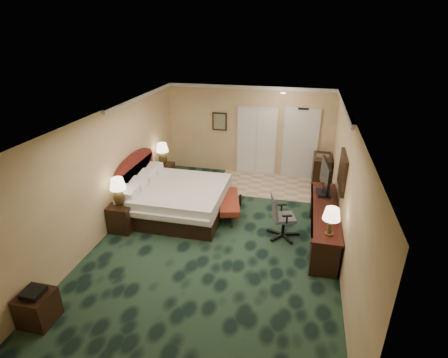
% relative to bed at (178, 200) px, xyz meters
% --- Properties ---
extents(floor, '(5.00, 7.50, 0.00)m').
position_rel_bed_xyz_m(floor, '(1.26, -0.80, -0.36)').
color(floor, black).
rests_on(floor, ground).
extents(ceiling, '(5.00, 7.50, 0.00)m').
position_rel_bed_xyz_m(ceiling, '(1.26, -0.80, 2.34)').
color(ceiling, silver).
rests_on(ceiling, wall_back).
extents(wall_back, '(5.00, 0.00, 2.70)m').
position_rel_bed_xyz_m(wall_back, '(1.26, 2.95, 0.99)').
color(wall_back, tan).
rests_on(wall_back, ground).
extents(wall_front, '(5.00, 0.00, 2.70)m').
position_rel_bed_xyz_m(wall_front, '(1.26, -4.55, 0.99)').
color(wall_front, tan).
rests_on(wall_front, ground).
extents(wall_left, '(0.00, 7.50, 2.70)m').
position_rel_bed_xyz_m(wall_left, '(-1.24, -0.80, 0.99)').
color(wall_left, tan).
rests_on(wall_left, ground).
extents(wall_right, '(0.00, 7.50, 2.70)m').
position_rel_bed_xyz_m(wall_right, '(3.76, -0.80, 0.99)').
color(wall_right, tan).
rests_on(wall_right, ground).
extents(crown_molding, '(5.00, 7.50, 0.10)m').
position_rel_bed_xyz_m(crown_molding, '(1.26, -0.80, 2.29)').
color(crown_molding, silver).
rests_on(crown_molding, wall_back).
extents(tile_patch, '(3.20, 1.70, 0.01)m').
position_rel_bed_xyz_m(tile_patch, '(2.16, 2.10, -0.36)').
color(tile_patch, tan).
rests_on(tile_patch, ground).
extents(headboard, '(0.12, 2.00, 1.40)m').
position_rel_bed_xyz_m(headboard, '(-1.18, 0.20, 0.34)').
color(headboard, '#491610').
rests_on(headboard, ground).
extents(entry_door, '(1.02, 0.06, 2.18)m').
position_rel_bed_xyz_m(entry_door, '(2.81, 2.92, 0.69)').
color(entry_door, silver).
rests_on(entry_door, ground).
extents(closet_doors, '(1.20, 0.06, 2.10)m').
position_rel_bed_xyz_m(closet_doors, '(1.51, 2.91, 0.69)').
color(closet_doors, silver).
rests_on(closet_doors, ground).
extents(wall_art, '(0.45, 0.06, 0.55)m').
position_rel_bed_xyz_m(wall_art, '(0.36, 2.91, 1.24)').
color(wall_art, '#4A665B').
rests_on(wall_art, wall_back).
extents(wall_mirror, '(0.05, 0.95, 0.75)m').
position_rel_bed_xyz_m(wall_mirror, '(3.72, -0.20, 1.19)').
color(wall_mirror, white).
rests_on(wall_mirror, wall_right).
extents(bed, '(2.28, 2.11, 0.72)m').
position_rel_bed_xyz_m(bed, '(0.00, 0.00, 0.00)').
color(bed, silver).
rests_on(bed, ground).
extents(nightstand_near, '(0.50, 0.58, 0.63)m').
position_rel_bed_xyz_m(nightstand_near, '(-0.97, -0.99, -0.05)').
color(nightstand_near, black).
rests_on(nightstand_near, ground).
extents(nightstand_far, '(0.46, 0.52, 0.57)m').
position_rel_bed_xyz_m(nightstand_far, '(-0.99, 1.64, -0.08)').
color(nightstand_far, black).
rests_on(nightstand_far, ground).
extents(lamp_near, '(0.45, 0.45, 0.67)m').
position_rel_bed_xyz_m(lamp_near, '(-0.96, -1.04, 0.60)').
color(lamp_near, black).
rests_on(lamp_near, nightstand_near).
extents(lamp_far, '(0.36, 0.36, 0.66)m').
position_rel_bed_xyz_m(lamp_far, '(-1.00, 1.59, 0.54)').
color(lamp_far, black).
rests_on(lamp_far, nightstand_far).
extents(bed_bench, '(0.75, 1.38, 0.44)m').
position_rel_bed_xyz_m(bed_bench, '(1.26, 0.17, -0.14)').
color(bed_bench, maroon).
rests_on(bed_bench, ground).
extents(side_table, '(0.50, 0.50, 0.54)m').
position_rel_bed_xyz_m(side_table, '(-0.96, -3.78, -0.09)').
color(side_table, black).
rests_on(side_table, ground).
extents(desk, '(0.57, 2.66, 0.77)m').
position_rel_bed_xyz_m(desk, '(3.45, -0.41, 0.02)').
color(desk, black).
rests_on(desk, ground).
extents(tv, '(0.20, 1.00, 0.78)m').
position_rel_bed_xyz_m(tv, '(3.43, 0.29, 0.79)').
color(tv, black).
rests_on(tv, desk).
extents(desk_lamp, '(0.40, 0.40, 0.56)m').
position_rel_bed_xyz_m(desk_lamp, '(3.49, -1.41, 0.69)').
color(desk_lamp, black).
rests_on(desk_lamp, desk).
extents(desk_chair, '(0.75, 0.72, 1.04)m').
position_rel_bed_xyz_m(desk_chair, '(2.62, -0.47, 0.16)').
color(desk_chair, '#4C4C4C').
rests_on(desk_chair, ground).
extents(minibar, '(0.48, 0.87, 0.92)m').
position_rel_bed_xyz_m(minibar, '(3.47, 2.40, 0.10)').
color(minibar, black).
rests_on(minibar, ground).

